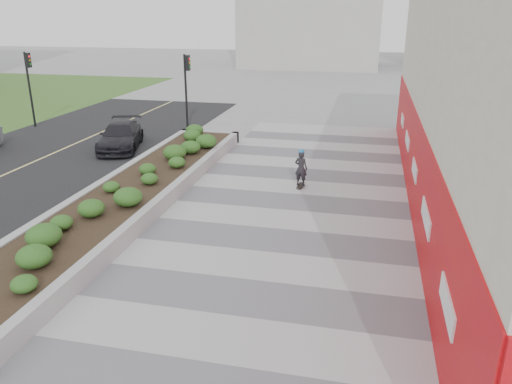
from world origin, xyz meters
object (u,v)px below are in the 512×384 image
traffic_signal_near (187,82)px  traffic_signal_far (29,78)px  skateboarder (301,168)px  car_dark (120,136)px  planter (132,190)px

traffic_signal_near → traffic_signal_far: size_ratio=1.00×
traffic_signal_near → skateboarder: 10.76m
car_dark → traffic_signal_far: bearing=137.4°
traffic_signal_far → skateboarder: bearing=-23.5°
skateboarder → traffic_signal_near: bearing=136.2°
planter → traffic_signal_far: bearing=137.5°
planter → car_dark: (-3.78, 6.55, 0.21)m
skateboarder → car_dark: size_ratio=0.35×
skateboarder → car_dark: skateboarder is taller
planter → car_dark: size_ratio=4.17×
planter → car_dark: bearing=120.0°
planter → traffic_signal_near: bearing=99.3°
skateboarder → car_dark: (-9.32, 3.72, -0.13)m
planter → skateboarder: size_ratio=12.08×
planter → car_dark: 7.57m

